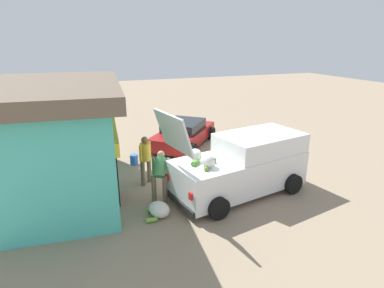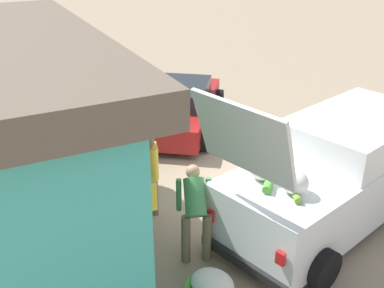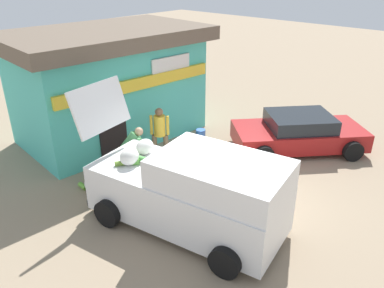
{
  "view_description": "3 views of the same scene",
  "coord_description": "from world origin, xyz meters",
  "px_view_note": "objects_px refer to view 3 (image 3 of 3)",
  "views": [
    {
      "loc": [
        -9.62,
        4.52,
        4.76
      ],
      "look_at": [
        0.34,
        0.74,
        1.22
      ],
      "focal_mm": 29.18,
      "sensor_mm": 36.0,
      "label": 1
    },
    {
      "loc": [
        -6.36,
        5.68,
        5.03
      ],
      "look_at": [
        0.78,
        1.26,
        1.03
      ],
      "focal_mm": 43.9,
      "sensor_mm": 36.0,
      "label": 2
    },
    {
      "loc": [
        -6.72,
        -5.12,
        5.49
      ],
      "look_at": [
        0.07,
        1.04,
        1.11
      ],
      "focal_mm": 35.79,
      "sensor_mm": 36.0,
      "label": 3
    }
  ],
  "objects_px": {
    "vendor_standing": "(160,131)",
    "customer_bending": "(130,150)",
    "parked_sedan": "(298,133)",
    "unloaded_banana_pile": "(95,182)",
    "paint_bucket": "(201,135)",
    "storefront_bar": "(110,83)",
    "delivery_van": "(192,191)"
  },
  "relations": [
    {
      "from": "vendor_standing",
      "to": "customer_bending",
      "type": "bearing_deg",
      "value": -172.71
    },
    {
      "from": "parked_sedan",
      "to": "unloaded_banana_pile",
      "type": "xyz_separation_m",
      "value": [
        -5.81,
        2.79,
        -0.36
      ]
    },
    {
      "from": "vendor_standing",
      "to": "paint_bucket",
      "type": "distance_m",
      "value": 2.08
    },
    {
      "from": "vendor_standing",
      "to": "unloaded_banana_pile",
      "type": "distance_m",
      "value": 2.38
    },
    {
      "from": "storefront_bar",
      "to": "parked_sedan",
      "type": "height_order",
      "value": "storefront_bar"
    },
    {
      "from": "delivery_van",
      "to": "vendor_standing",
      "type": "relative_size",
      "value": 2.92
    },
    {
      "from": "delivery_van",
      "to": "customer_bending",
      "type": "xyz_separation_m",
      "value": [
        0.43,
        2.66,
        -0.03
      ]
    },
    {
      "from": "vendor_standing",
      "to": "paint_bucket",
      "type": "bearing_deg",
      "value": 2.08
    },
    {
      "from": "storefront_bar",
      "to": "customer_bending",
      "type": "relative_size",
      "value": 4.39
    },
    {
      "from": "storefront_bar",
      "to": "delivery_van",
      "type": "relative_size",
      "value": 1.33
    },
    {
      "from": "storefront_bar",
      "to": "customer_bending",
      "type": "bearing_deg",
      "value": -118.91
    },
    {
      "from": "parked_sedan",
      "to": "customer_bending",
      "type": "xyz_separation_m",
      "value": [
        -4.84,
        2.46,
        0.35
      ]
    },
    {
      "from": "unloaded_banana_pile",
      "to": "vendor_standing",
      "type": "bearing_deg",
      "value": -4.16
    },
    {
      "from": "storefront_bar",
      "to": "parked_sedan",
      "type": "xyz_separation_m",
      "value": [
        3.27,
        -5.31,
        -1.29
      ]
    },
    {
      "from": "delivery_van",
      "to": "customer_bending",
      "type": "bearing_deg",
      "value": 80.87
    },
    {
      "from": "delivery_van",
      "to": "paint_bucket",
      "type": "relative_size",
      "value": 12.24
    },
    {
      "from": "delivery_van",
      "to": "customer_bending",
      "type": "height_order",
      "value": "delivery_van"
    },
    {
      "from": "delivery_van",
      "to": "parked_sedan",
      "type": "xyz_separation_m",
      "value": [
        5.27,
        0.2,
        -0.38
      ]
    },
    {
      "from": "customer_bending",
      "to": "unloaded_banana_pile",
      "type": "distance_m",
      "value": 1.24
    },
    {
      "from": "storefront_bar",
      "to": "customer_bending",
      "type": "height_order",
      "value": "storefront_bar"
    },
    {
      "from": "vendor_standing",
      "to": "paint_bucket",
      "type": "height_order",
      "value": "vendor_standing"
    },
    {
      "from": "delivery_van",
      "to": "parked_sedan",
      "type": "height_order",
      "value": "delivery_van"
    },
    {
      "from": "vendor_standing",
      "to": "unloaded_banana_pile",
      "type": "bearing_deg",
      "value": 175.84
    },
    {
      "from": "vendor_standing",
      "to": "paint_bucket",
      "type": "xyz_separation_m",
      "value": [
        1.92,
        0.07,
        -0.79
      ]
    },
    {
      "from": "unloaded_banana_pile",
      "to": "storefront_bar",
      "type": "bearing_deg",
      "value": 44.75
    },
    {
      "from": "parked_sedan",
      "to": "unloaded_banana_pile",
      "type": "bearing_deg",
      "value": 154.34
    },
    {
      "from": "unloaded_banana_pile",
      "to": "paint_bucket",
      "type": "bearing_deg",
      "value": -1.29
    },
    {
      "from": "paint_bucket",
      "to": "customer_bending",
      "type": "bearing_deg",
      "value": -175.83
    },
    {
      "from": "storefront_bar",
      "to": "vendor_standing",
      "type": "height_order",
      "value": "storefront_bar"
    },
    {
      "from": "parked_sedan",
      "to": "vendor_standing",
      "type": "distance_m",
      "value": 4.45
    },
    {
      "from": "delivery_van",
      "to": "paint_bucket",
      "type": "distance_m",
      "value": 4.69
    },
    {
      "from": "delivery_van",
      "to": "storefront_bar",
      "type": "bearing_deg",
      "value": 70.05
    }
  ]
}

